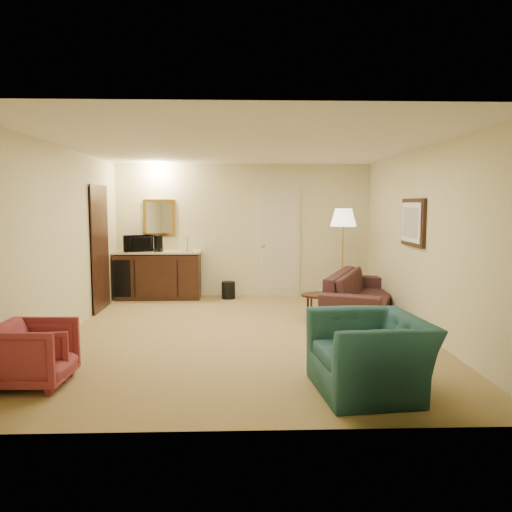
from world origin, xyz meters
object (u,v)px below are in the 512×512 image
Objects in this scene: wetbar_cabinet at (158,275)px; rose_chair_near at (44,348)px; floor_lamp at (343,257)px; sofa at (362,286)px; microwave at (138,242)px; coffee_maker at (158,243)px; rose_chair_far at (34,351)px; teal_armchair at (370,342)px; coffee_table at (325,307)px; waste_bin at (228,290)px.

wetbar_cabinet is 4.41m from rose_chair_near.
sofa is at bearing -76.97° from floor_lamp.
microwave is 0.42m from coffee_maker.
rose_chair_far is 0.41× the size of floor_lamp.
teal_armchair is 3.37m from rose_chair_near.
microwave is 1.72× the size of coffee_maker.
wetbar_cabinet is at bearing -12.62° from microwave.
sofa is 3.13× the size of coffee_table.
coffee_maker reaches higher than rose_chair_far.
coffee_maker is at bearing -15.49° from rose_chair_near.
coffee_maker is (-2.79, 4.79, 0.58)m from teal_armchair.
waste_bin is 1.96m from microwave.
rose_chair_near is at bearing -96.52° from wetbar_cabinet.
coffee_maker is at bearing -29.52° from microwave.
rose_chair_far is at bearing -104.16° from coffee_maker.
rose_chair_near is at bearing -113.22° from waste_bin.
teal_armchair is 4.29m from floor_lamp.
wetbar_cabinet is 1.38m from waste_bin.
rose_chair_near is at bearing -105.28° from teal_armchair.
wetbar_cabinet is at bearing 145.62° from coffee_table.
rose_chair_far is (-4.10, -3.22, -0.10)m from sofa.
wetbar_cabinet reaches higher than coffee_table.
wetbar_cabinet is 5.23× the size of coffee_maker.
sofa is 0.87m from floor_lamp.
coffee_table is 1.55m from floor_lamp.
wetbar_cabinet is at bearing 168.78° from floor_lamp.
rose_chair_far is at bearing 151.15° from sofa.
sofa is at bearing 161.17° from teal_armchair.
teal_armchair reaches higher than rose_chair_near.
wetbar_cabinet reaches higher than rose_chair_near.
coffee_maker is at bearing 92.96° from sofa.
waste_bin is at bearing -169.30° from teal_armchair.
microwave reaches higher than rose_chair_near.
sofa is 7.11× the size of waste_bin.
wetbar_cabinet is at bearing -14.89° from rose_chair_near.
waste_bin is (-2.08, 0.61, -0.71)m from floor_lamp.
rose_chair_far is at bearing -96.15° from wetbar_cabinet.
teal_armchair is 3.62× the size of coffee_maker.
wetbar_cabinet is 1.44× the size of teal_armchair.
rose_chair_far reaches higher than waste_bin.
coffee_table is 2.27× the size of waste_bin.
floor_lamp is 3.24× the size of microwave.
rose_chair_far is at bearing -112.00° from waste_bin.
sofa is 3.85m from coffee_maker.
coffee_table is at bearing -46.98° from microwave.
teal_armchair is 2.94m from coffee_table.
wetbar_cabinet is at bearing 91.45° from sofa.
floor_lamp reaches higher than sofa.
teal_armchair is at bearing -73.06° from waste_bin.
coffee_maker reaches higher than wetbar_cabinet.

